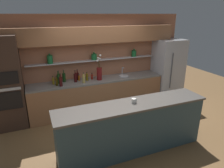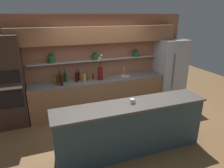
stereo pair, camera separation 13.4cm
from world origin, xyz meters
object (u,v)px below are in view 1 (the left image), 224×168
bottle_spirit_0 (84,79)px  coffee_mug (134,101)px  bottle_wine_5 (77,76)px  oven_tower (6,84)px  bottle_oil_4 (57,82)px  bottle_oil_6 (87,77)px  bottle_sauce_1 (92,77)px  sink_fixture (124,75)px  bottle_wine_3 (58,79)px  bottle_wine_11 (61,81)px  bottle_wine_8 (75,78)px  bottle_wine_2 (64,77)px  refrigerator (168,70)px  bottle_oil_9 (53,81)px  bottle_wine_10 (59,78)px  flower_vase (99,72)px  bottle_sauce_7 (79,78)px

bottle_spirit_0 → coffee_mug: size_ratio=2.51×
bottle_spirit_0 → bottle_wine_5: 0.31m
oven_tower → bottle_oil_4: 1.11m
oven_tower → bottle_oil_6: 1.90m
coffee_mug → bottle_sauce_1: bearing=96.5°
sink_fixture → oven_tower: bearing=-179.8°
oven_tower → bottle_oil_6: oven_tower is taller
bottle_wine_3 → bottle_wine_11: (0.02, -0.22, -0.01)m
bottle_wine_8 → coffee_mug: bearing=-70.1°
bottle_wine_2 → bottle_sauce_1: bearing=-6.1°
oven_tower → bottle_wine_11: bearing=-7.8°
bottle_oil_6 → bottle_sauce_1: bearing=18.0°
sink_fixture → bottle_oil_4: bearing=-177.2°
refrigerator → bottle_oil_4: (-3.34, -0.04, 0.07)m
bottle_sauce_1 → bottle_wine_3: bearing=-178.5°
bottle_wine_11 → oven_tower: bearing=172.2°
bottle_wine_2 → coffee_mug: bottle_wine_2 is taller
bottle_spirit_0 → bottle_oil_9: bottle_spirit_0 is taller
bottle_oil_9 → bottle_spirit_0: bearing=-12.7°
bottle_spirit_0 → bottle_wine_10: size_ratio=0.87×
sink_fixture → flower_vase: bearing=-175.6°
refrigerator → bottle_sauce_1: (-2.39, 0.11, 0.04)m
bottle_oil_6 → bottle_oil_9: bearing=178.8°
bottle_oil_4 → bottle_wine_8: bearing=10.1°
refrigerator → bottle_sauce_7: size_ratio=11.04×
bottle_wine_10 → bottle_wine_5: bearing=-0.3°
bottle_oil_6 → sink_fixture: bearing=-0.7°
refrigerator → bottle_wine_11: (-3.25, -0.13, 0.09)m
bottle_wine_3 → bottle_wine_10: (0.02, 0.12, -0.01)m
bottle_wine_10 → sink_fixture: bearing=-5.2°
bottle_oil_4 → bottle_wine_10: size_ratio=0.77×
oven_tower → bottle_wine_5: size_ratio=7.53×
bottle_wine_3 → bottle_wine_10: size_ratio=1.09×
bottle_wine_2 → bottle_wine_8: 0.30m
bottle_sauce_1 → bottle_oil_9: bearing=-178.2°
bottle_sauce_1 → oven_tower: bearing=-177.9°
oven_tower → bottle_sauce_1: oven_tower is taller
bottle_sauce_7 → bottle_oil_9: bottle_oil_9 is taller
bottle_wine_3 → oven_tower: bearing=-177.4°
bottle_wine_2 → bottle_sauce_7: size_ratio=1.85×
bottle_wine_3 → bottle_wine_2: bearing=33.1°
flower_vase → bottle_wine_5: 0.59m
refrigerator → bottle_wine_3: bearing=178.4°
bottle_spirit_0 → bottle_wine_11: size_ratio=0.83×
bottle_wine_8 → bottle_wine_10: bottle_wine_8 is taller
refrigerator → flower_vase: refrigerator is taller
bottle_wine_2 → bottle_wine_5: bearing=3.2°
coffee_mug → bottle_oil_4: bearing=122.8°
coffee_mug → bottle_wine_3: bearing=119.7°
bottle_wine_8 → bottle_oil_9: bearing=176.5°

